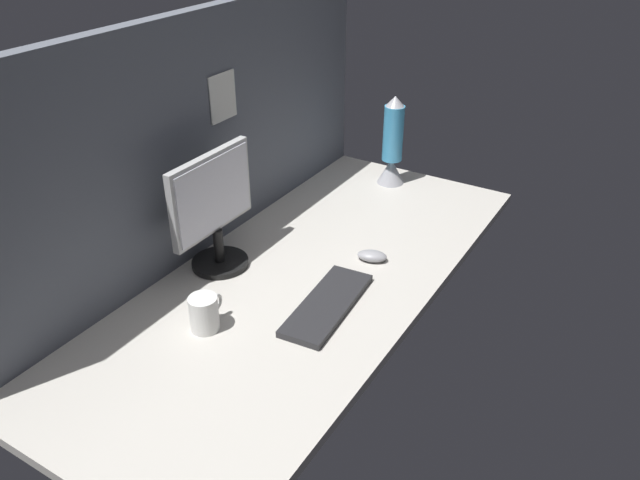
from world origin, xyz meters
TOP-DOWN VIEW (x-y plane):
  - ground_plane at (0.00, 0.00)cm, footprint 180.00×80.00cm
  - cubicle_wall_back at (0.01, 37.50)cm, footprint 180.00×5.50cm
  - monitor at (-8.64, 25.09)cm, footprint 34.55×18.00cm
  - keyboard at (-10.33, -16.27)cm, footprint 37.98×16.14cm
  - mouse at (18.99, -15.62)cm, footprint 8.28×10.86cm
  - mug_ceramic_white at (-35.88, 7.37)cm, footprint 11.56×8.00cm
  - lava_lamp at (75.83, 5.29)cm, footprint 10.90×10.90cm

SIDE VIEW (x-z plane):
  - ground_plane at x=0.00cm, z-range -3.00..0.00cm
  - keyboard at x=-10.33cm, z-range 0.00..2.00cm
  - mouse at x=18.99cm, z-range 0.00..3.40cm
  - mug_ceramic_white at x=-35.88cm, z-range 0.02..10.27cm
  - lava_lamp at x=75.83cm, z-range -2.87..32.81cm
  - monitor at x=-8.64cm, z-range 1.32..39.01cm
  - cubicle_wall_back at x=0.01cm, z-range 0.01..75.11cm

